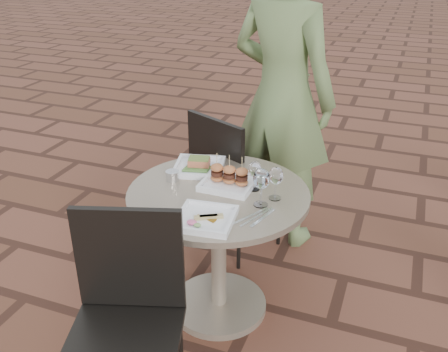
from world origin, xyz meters
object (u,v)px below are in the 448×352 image
(plate_sliders, at_px, (229,179))
(chair_near, at_px, (127,305))
(diner, at_px, (282,97))
(plate_salmon, at_px, (199,166))
(plate_tuna, at_px, (205,218))
(cafe_table, at_px, (219,234))
(chair_far, at_px, (228,174))

(plate_sliders, bearing_deg, chair_near, -100.15)
(diner, height_order, plate_salmon, diner)
(diner, distance_m, plate_tuna, 1.17)
(cafe_table, height_order, diner, diner)
(cafe_table, bearing_deg, plate_salmon, 133.95)
(plate_salmon, bearing_deg, cafe_table, -46.05)
(diner, relative_size, plate_salmon, 6.23)
(diner, distance_m, plate_sliders, 0.82)
(diner, bearing_deg, cafe_table, 102.22)
(cafe_table, bearing_deg, plate_tuna, -80.00)
(diner, distance_m, plate_salmon, 0.76)
(cafe_table, xyz_separation_m, plate_tuna, (0.05, -0.28, 0.26))
(chair_near, distance_m, plate_sliders, 0.83)
(plate_tuna, bearing_deg, plate_sliders, 93.55)
(diner, xyz_separation_m, plate_tuna, (-0.03, -1.15, -0.22))
(plate_salmon, height_order, plate_sliders, plate_sliders)
(chair_far, bearing_deg, plate_sliders, 135.83)
(chair_near, distance_m, diner, 1.64)
(chair_near, height_order, plate_sliders, chair_near)
(chair_far, relative_size, plate_sliders, 3.61)
(chair_far, xyz_separation_m, plate_sliders, (0.18, -0.46, 0.22))
(chair_near, height_order, plate_salmon, chair_near)
(plate_sliders, bearing_deg, cafe_table, -108.21)
(plate_sliders, bearing_deg, chair_far, 111.02)
(plate_tuna, bearing_deg, chair_far, 103.62)
(chair_near, xyz_separation_m, plate_sliders, (0.14, 0.79, 0.22))
(chair_far, xyz_separation_m, chair_near, (0.04, -1.25, 0.00))
(diner, bearing_deg, chair_far, 73.00)
(plate_tuna, bearing_deg, cafe_table, 100.00)
(chair_far, bearing_deg, diner, -99.49)
(chair_far, relative_size, diner, 0.48)
(plate_salmon, bearing_deg, plate_sliders, -27.64)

